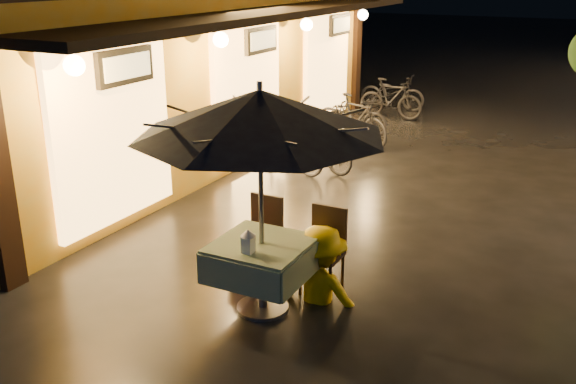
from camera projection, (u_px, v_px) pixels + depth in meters
The scene contains 15 objects.
ground at pixel (335, 301), 7.07m from camera, with size 90.00×90.00×0.00m, color black.
cafe_table at pixel (262, 259), 6.72m from camera, with size 0.99×0.99×0.78m.
patio_umbrella at pixel (260, 113), 6.20m from camera, with size 2.55×2.55×2.46m.
cafe_chair_left at pixel (263, 233), 7.53m from camera, with size 0.42×0.42×0.97m.
cafe_chair_right at pixel (325, 245), 7.18m from camera, with size 0.42×0.42×0.97m.
table_lantern at pixel (248, 240), 6.38m from camera, with size 0.16×0.16×0.25m.
person_orange at pixel (248, 225), 7.33m from camera, with size 0.67×0.53×1.39m, color red.
person_yellow at pixel (321, 229), 6.90m from camera, with size 1.06×0.61×1.64m, color #F3C400.
bicycle_0 at pixel (285, 145), 11.50m from camera, with size 0.62×1.79×0.94m, color black.
bicycle_1 at pixel (318, 144), 11.48m from camera, with size 0.46×1.62×0.98m, color black.
bicycle_2 at pixel (316, 125), 12.88m from camera, with size 0.64×1.85×0.97m, color #232329.
bicycle_3 at pixel (356, 120), 13.08m from camera, with size 0.49×1.74×1.05m, color black.
bicycle_4 at pixel (352, 115), 14.01m from camera, with size 0.57×1.62×0.85m, color #222329.
bicycle_5 at pixel (391, 99), 15.46m from camera, with size 0.45×1.60×0.96m, color black.
bicycle_6 at pixel (392, 92), 16.47m from camera, with size 0.59×1.69×0.89m, color #23232A.
Camera 1 is at (2.40, -5.82, 3.48)m, focal length 40.00 mm.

